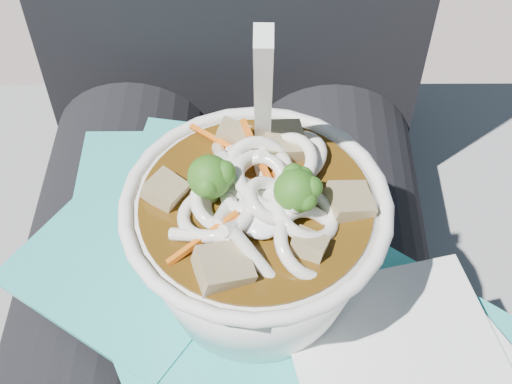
{
  "coord_description": "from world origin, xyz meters",
  "views": [
    {
      "loc": [
        0.03,
        -0.25,
        1.06
      ],
      "look_at": [
        0.03,
        0.01,
        0.74
      ],
      "focal_mm": 50.0,
      "sensor_mm": 36.0,
      "label": 1
    }
  ],
  "objects_px": {
    "stone_ledge": "(237,360)",
    "lap": "(223,356)",
    "plastic_bag": "(235,277)",
    "udon_bowl": "(257,235)",
    "person_body": "(227,244)"
  },
  "relations": [
    {
      "from": "stone_ledge",
      "to": "person_body",
      "type": "distance_m",
      "value": 0.34
    },
    {
      "from": "plastic_bag",
      "to": "udon_bowl",
      "type": "bearing_deg",
      "value": -30.64
    },
    {
      "from": "stone_ledge",
      "to": "lap",
      "type": "xyz_separation_m",
      "value": [
        0.0,
        -0.15,
        0.31
      ]
    },
    {
      "from": "stone_ledge",
      "to": "person_body",
      "type": "xyz_separation_m",
      "value": [
        0.0,
        -0.06,
        0.33
      ]
    },
    {
      "from": "person_body",
      "to": "plastic_bag",
      "type": "height_order",
      "value": "person_body"
    },
    {
      "from": "udon_bowl",
      "to": "person_body",
      "type": "bearing_deg",
      "value": 107.38
    },
    {
      "from": "person_body",
      "to": "lap",
      "type": "bearing_deg",
      "value": -90.0
    },
    {
      "from": "stone_ledge",
      "to": "person_body",
      "type": "relative_size",
      "value": 0.98
    },
    {
      "from": "lap",
      "to": "person_body",
      "type": "distance_m",
      "value": 0.09
    },
    {
      "from": "person_body",
      "to": "plastic_bag",
      "type": "bearing_deg",
      "value": -81.95
    },
    {
      "from": "person_body",
      "to": "udon_bowl",
      "type": "relative_size",
      "value": 4.89
    },
    {
      "from": "plastic_bag",
      "to": "person_body",
      "type": "bearing_deg",
      "value": 98.05
    },
    {
      "from": "udon_bowl",
      "to": "stone_ledge",
      "type": "bearing_deg",
      "value": 100.41
    },
    {
      "from": "plastic_bag",
      "to": "udon_bowl",
      "type": "height_order",
      "value": "udon_bowl"
    },
    {
      "from": "stone_ledge",
      "to": "udon_bowl",
      "type": "distance_m",
      "value": 0.48
    }
  ]
}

